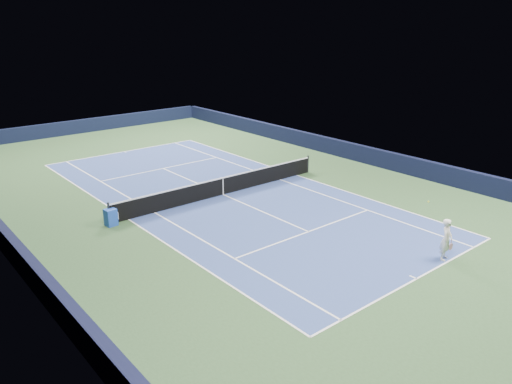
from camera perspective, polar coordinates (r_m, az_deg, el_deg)
ground at (r=26.75m, az=-3.78°, el=-0.31°), size 40.00×40.00×0.00m
wall_far at (r=43.72m, az=-19.41°, el=7.09°), size 22.00×0.35×1.10m
wall_right at (r=33.79m, az=11.25°, el=4.50°), size 0.35×40.00×1.10m
wall_left at (r=22.47m, az=-26.80°, el=-4.84°), size 0.35×40.00×1.10m
court_surface at (r=26.75m, az=-3.78°, el=-0.30°), size 10.97×23.77×0.01m
baseline_far at (r=36.65m, az=-14.83°, el=4.50°), size 10.97×0.08×0.00m
baseline_near at (r=19.22m, az=17.89°, el=-9.41°), size 10.97×0.08×0.00m
sideline_doubles_right at (r=30.11m, az=4.69°, el=1.94°), size 0.08×23.77×0.00m
sideline_doubles_left at (r=24.17m, az=-14.36°, el=-3.05°), size 0.08×23.77×0.00m
sideline_singles_right at (r=29.21m, az=2.76°, el=1.43°), size 0.08×23.77×0.00m
sideline_singles_left at (r=24.72m, az=-11.51°, el=-2.32°), size 0.08×23.77×0.00m
service_line_far at (r=31.91m, az=-10.57°, el=2.67°), size 8.23×0.08×0.00m
service_line_near at (r=22.23m, az=6.02°, el=-4.53°), size 8.23×0.08×0.00m
center_service_line at (r=26.74m, az=-3.78°, el=-0.29°), size 0.08×12.80×0.00m
center_mark_far at (r=36.52m, az=-14.72°, el=4.45°), size 0.08×0.30×0.00m
center_mark_near at (r=19.29m, az=17.52°, el=-9.26°), size 0.08×0.30×0.00m
tennis_net at (r=26.58m, az=-3.80°, el=0.72°), size 12.90×0.10×1.07m
sponsor_cube at (r=23.57m, az=-16.27°, el=-2.79°), size 0.57×0.49×0.79m
tennis_player at (r=20.70m, az=20.92°, el=-5.09°), size 0.82×1.31×2.12m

